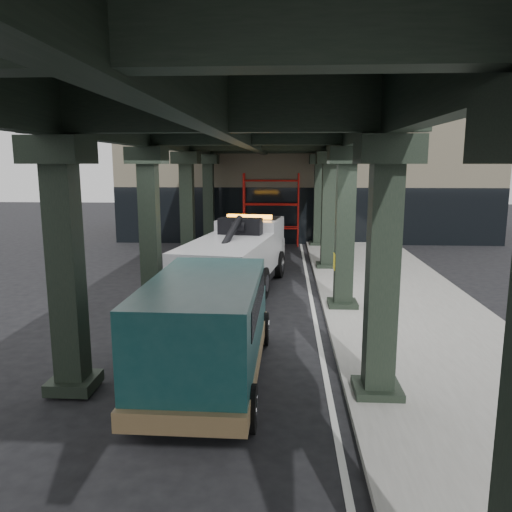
% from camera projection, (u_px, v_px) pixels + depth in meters
% --- Properties ---
extents(ground, '(90.00, 90.00, 0.00)m').
position_uv_depth(ground, '(255.00, 330.00, 13.75)').
color(ground, black).
rests_on(ground, ground).
extents(sidewalk, '(5.00, 40.00, 0.15)m').
position_uv_depth(sidewalk, '(404.00, 309.00, 15.44)').
color(sidewalk, gray).
rests_on(sidewalk, ground).
extents(lane_stripe, '(0.12, 38.00, 0.01)m').
position_uv_depth(lane_stripe, '(313.00, 310.00, 15.62)').
color(lane_stripe, silver).
rests_on(lane_stripe, ground).
extents(viaduct, '(7.40, 32.00, 6.40)m').
position_uv_depth(viaduct, '(246.00, 131.00, 14.75)').
color(viaduct, black).
rests_on(viaduct, ground).
extents(building, '(22.00, 10.00, 8.00)m').
position_uv_depth(building, '(304.00, 172.00, 32.54)').
color(building, '#C6B793').
rests_on(building, ground).
extents(scaffolding, '(3.08, 0.88, 4.00)m').
position_uv_depth(scaffolding, '(271.00, 208.00, 27.75)').
color(scaffolding, red).
rests_on(scaffolding, ground).
extents(tow_truck, '(3.45, 8.45, 2.70)m').
position_uv_depth(tow_truck, '(238.00, 254.00, 17.87)').
color(tow_truck, black).
rests_on(tow_truck, ground).
extents(towed_van, '(2.36, 5.71, 2.30)m').
position_uv_depth(towed_van, '(208.00, 327.00, 10.15)').
color(towed_van, '#124142').
rests_on(towed_van, ground).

